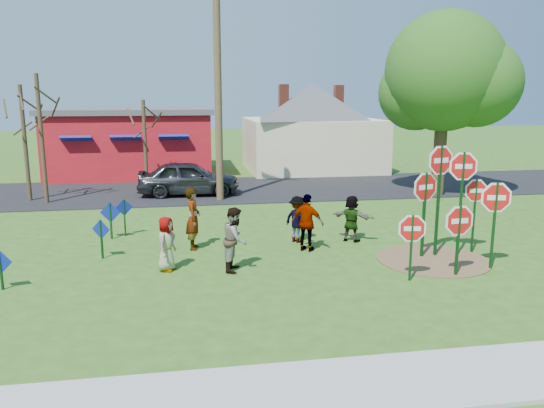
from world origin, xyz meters
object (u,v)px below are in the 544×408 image
at_px(person_a, 166,244).
at_px(suv, 189,178).
at_px(stop_sign_a, 412,233).
at_px(leafy_tree, 447,78).
at_px(stop_sign_b, 440,172).
at_px(stop_sign_c, 462,180).
at_px(stop_sign_d, 475,197).
at_px(person_b, 193,219).
at_px(utility_pole, 218,77).

height_order(person_a, suv, suv).
distance_m(stop_sign_a, leafy_tree, 13.28).
distance_m(stop_sign_b, person_a, 8.00).
xyz_separation_m(stop_sign_a, stop_sign_c, (2.28, 1.78, 1.04)).
distance_m(stop_sign_d, person_b, 8.51).
bearing_deg(utility_pole, stop_sign_c, -56.60).
height_order(person_a, person_b, person_b).
height_order(person_b, utility_pole, utility_pole).
xyz_separation_m(stop_sign_a, stop_sign_d, (2.86, 2.00, 0.46)).
xyz_separation_m(utility_pole, leafy_tree, (10.40, -0.50, 0.01)).
relative_size(stop_sign_a, stop_sign_d, 0.79).
relative_size(person_a, utility_pole, 0.15).
bearing_deg(utility_pole, suv, 135.26).
relative_size(stop_sign_c, person_b, 1.69).
xyz_separation_m(stop_sign_b, suv, (-7.07, 10.89, -1.67)).
relative_size(person_a, leafy_tree, 0.18).
bearing_deg(person_b, stop_sign_a, -119.71).
bearing_deg(person_a, stop_sign_d, -66.13).
distance_m(stop_sign_c, leafy_tree, 10.46).
height_order(stop_sign_b, stop_sign_d, stop_sign_b).
bearing_deg(stop_sign_a, person_a, 173.14).
relative_size(stop_sign_b, person_b, 1.79).
relative_size(stop_sign_c, utility_pole, 0.31).
bearing_deg(person_a, person_b, 1.72).
distance_m(stop_sign_a, person_b, 6.64).
height_order(stop_sign_c, suv, stop_sign_c).
bearing_deg(stop_sign_a, utility_pole, 119.48).
relative_size(stop_sign_a, stop_sign_c, 0.58).
bearing_deg(suv, stop_sign_a, -155.24).
height_order(stop_sign_c, person_b, stop_sign_c).
relative_size(suv, utility_pole, 0.46).
bearing_deg(leafy_tree, utility_pole, 177.26).
bearing_deg(stop_sign_c, leafy_tree, 74.71).
height_order(person_b, suv, person_b).
distance_m(stop_sign_c, stop_sign_d, 0.85).
xyz_separation_m(person_b, utility_pole, (1.35, 7.58, 4.46)).
height_order(stop_sign_b, person_b, stop_sign_b).
bearing_deg(suv, person_a, 177.81).
bearing_deg(stop_sign_b, stop_sign_d, -8.32).
distance_m(stop_sign_d, suv, 13.63).
relative_size(stop_sign_c, stop_sign_d, 1.36).
bearing_deg(leafy_tree, stop_sign_d, -111.25).
xyz_separation_m(stop_sign_b, stop_sign_d, (1.24, 0.12, -0.80)).
relative_size(stop_sign_b, stop_sign_c, 1.06).
relative_size(stop_sign_a, suv, 0.40).
distance_m(person_a, leafy_tree, 16.13).
distance_m(stop_sign_c, person_b, 8.07).
relative_size(stop_sign_a, stop_sign_b, 0.54).
relative_size(stop_sign_a, person_b, 0.97).
bearing_deg(utility_pole, stop_sign_d, -53.60).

